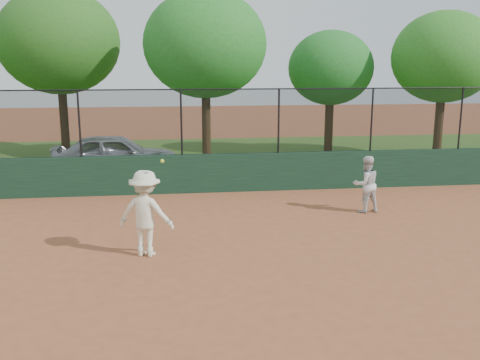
{
  "coord_description": "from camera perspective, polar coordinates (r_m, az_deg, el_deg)",
  "views": [
    {
      "loc": [
        -0.81,
        -10.24,
        3.96
      ],
      "look_at": [
        0.8,
        2.2,
        1.2
      ],
      "focal_mm": 40.0,
      "sensor_mm": 36.0,
      "label": 1
    }
  ],
  "objects": [
    {
      "name": "player_second",
      "position": [
        14.75,
        13.27,
        -0.43
      ],
      "size": [
        0.84,
        0.7,
        1.54
      ],
      "primitive_type": "imported",
      "rotation": [
        0.0,
        0.0,
        3.32
      ],
      "color": "silver",
      "rests_on": "ground"
    },
    {
      "name": "fence_assembly",
      "position": [
        16.35,
        -4.62,
        6.31
      ],
      "size": [
        26.0,
        0.06,
        2.0
      ],
      "color": "black",
      "rests_on": "back_wall"
    },
    {
      "name": "tree_3",
      "position": [
        23.52,
        9.67,
        11.66
      ],
      "size": [
        3.65,
        3.32,
        5.32
      ],
      "color": "#402915",
      "rests_on": "ground"
    },
    {
      "name": "ground",
      "position": [
        11.01,
        -2.69,
        -8.68
      ],
      "size": [
        80.0,
        80.0,
        0.0
      ],
      "primitive_type": "plane",
      "color": "#9D5432",
      "rests_on": "ground"
    },
    {
      "name": "back_wall",
      "position": [
        16.61,
        -4.42,
        0.69
      ],
      "size": [
        26.0,
        0.2,
        1.2
      ],
      "primitive_type": "cube",
      "color": "#193924",
      "rests_on": "ground"
    },
    {
      "name": "tree_2",
      "position": [
        21.46,
        -3.73,
        14.21
      ],
      "size": [
        4.82,
        4.38,
        6.74
      ],
      "color": "#402B17",
      "rests_on": "ground"
    },
    {
      "name": "tree_1",
      "position": [
        23.97,
        -18.78,
        13.77
      ],
      "size": [
        5.01,
        4.56,
        6.98
      ],
      "color": "#3C2714",
      "rests_on": "ground"
    },
    {
      "name": "player_main",
      "position": [
        11.26,
        -10.03,
        -3.53
      ],
      "size": [
        1.32,
        1.01,
        2.1
      ],
      "color": "#E8E6C5",
      "rests_on": "ground"
    },
    {
      "name": "parked_car",
      "position": [
        19.58,
        -13.13,
        2.65
      ],
      "size": [
        4.49,
        1.98,
        1.5
      ],
      "primitive_type": "imported",
      "rotation": [
        0.0,
        0.0,
        1.62
      ],
      "color": "#A8ACB1",
      "rests_on": "ground"
    },
    {
      "name": "tree_4",
      "position": [
        23.65,
        20.94,
        12.12
      ],
      "size": [
        4.26,
        3.87,
        6.03
      ],
      "color": "#452E18",
      "rests_on": "ground"
    },
    {
      "name": "grass_strip",
      "position": [
        22.61,
        -5.21,
        2.27
      ],
      "size": [
        36.0,
        12.0,
        0.01
      ],
      "primitive_type": "cube",
      "color": "#32581B",
      "rests_on": "ground"
    }
  ]
}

